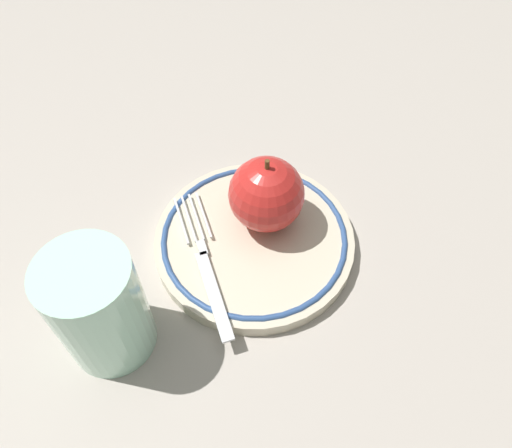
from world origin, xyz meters
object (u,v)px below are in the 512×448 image
at_px(fork, 208,266).
at_px(drinking_glass, 99,308).
at_px(apple_red_whole, 270,196).
at_px(plate, 256,241).

distance_m(fork, drinking_glass, 0.11).
relative_size(apple_red_whole, drinking_glass, 0.72).
distance_m(apple_red_whole, fork, 0.09).
bearing_deg(apple_red_whole, drinking_glass, 69.34).
distance_m(apple_red_whole, drinking_glass, 0.19).
distance_m(plate, apple_red_whole, 0.05).
bearing_deg(plate, drinking_glass, 66.78).
distance_m(plate, fork, 0.06).
xyz_separation_m(fork, drinking_glass, (0.04, 0.10, 0.04)).
height_order(fork, drinking_glass, drinking_glass).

